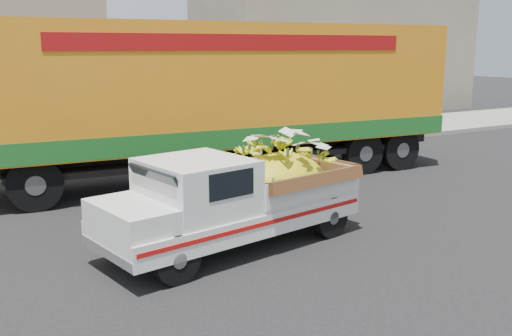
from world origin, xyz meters
TOP-DOWN VIEW (x-y plane):
  - ground at (0.00, 0.00)m, footprint 100.00×100.00m
  - curb at (0.00, 6.74)m, footprint 60.00×0.25m
  - sidewalk at (0.00, 8.84)m, footprint 60.00×4.00m
  - building_right at (14.00, 15.74)m, footprint 14.00×6.00m
  - pickup_truck at (-0.16, -0.17)m, footprint 4.68×2.38m
  - semi_trailer at (1.65, 4.28)m, footprint 12.04×3.45m

SIDE VIEW (x-z plane):
  - ground at x=0.00m, z-range 0.00..0.00m
  - sidewalk at x=0.00m, z-range 0.00..0.14m
  - curb at x=0.00m, z-range 0.00..0.15m
  - pickup_truck at x=-0.16m, z-range 0.06..1.62m
  - semi_trailer at x=1.65m, z-range 0.22..4.02m
  - building_right at x=14.00m, z-range 0.00..6.00m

